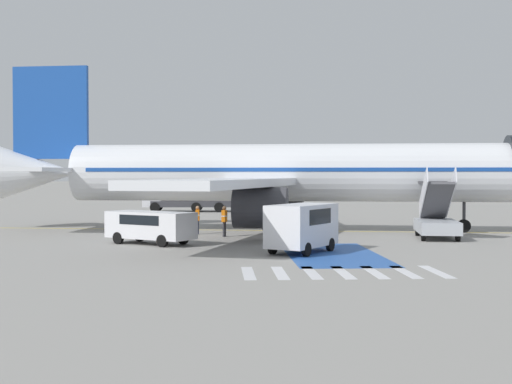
{
  "coord_description": "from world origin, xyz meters",
  "views": [
    {
      "loc": [
        -6.47,
        -45.68,
        3.76
      ],
      "look_at": [
        -4.08,
        -2.25,
        2.63
      ],
      "focal_mm": 50.0,
      "sensor_mm": 36.0,
      "label": 1
    }
  ],
  "objects_px": {
    "fuel_tanker": "(189,195)",
    "service_van_0": "(302,224)",
    "ground_crew_0": "(224,219)",
    "airliner": "(288,173)",
    "boarding_stairs_forward": "(437,221)",
    "service_van_1": "(151,224)",
    "ground_crew_1": "(198,218)"
  },
  "relations": [
    {
      "from": "service_van_0",
      "to": "ground_crew_0",
      "type": "bearing_deg",
      "value": 145.56
    },
    {
      "from": "boarding_stairs_forward",
      "to": "service_van_0",
      "type": "bearing_deg",
      "value": -130.87
    },
    {
      "from": "ground_crew_1",
      "to": "service_van_1",
      "type": "bearing_deg",
      "value": 163.61
    },
    {
      "from": "airliner",
      "to": "ground_crew_0",
      "type": "height_order",
      "value": "airliner"
    },
    {
      "from": "service_van_1",
      "to": "ground_crew_0",
      "type": "height_order",
      "value": "ground_crew_0"
    },
    {
      "from": "airliner",
      "to": "service_van_1",
      "type": "distance_m",
      "value": 12.08
    },
    {
      "from": "airliner",
      "to": "fuel_tanker",
      "type": "height_order",
      "value": "airliner"
    },
    {
      "from": "boarding_stairs_forward",
      "to": "service_van_1",
      "type": "distance_m",
      "value": 16.43
    },
    {
      "from": "fuel_tanker",
      "to": "service_van_1",
      "type": "height_order",
      "value": "fuel_tanker"
    },
    {
      "from": "boarding_stairs_forward",
      "to": "service_van_0",
      "type": "height_order",
      "value": "boarding_stairs_forward"
    },
    {
      "from": "airliner",
      "to": "ground_crew_0",
      "type": "xyz_separation_m",
      "value": [
        -4.22,
        -4.17,
        -2.71
      ]
    },
    {
      "from": "fuel_tanker",
      "to": "ground_crew_0",
      "type": "relative_size",
      "value": 4.88
    },
    {
      "from": "airliner",
      "to": "boarding_stairs_forward",
      "type": "xyz_separation_m",
      "value": [
        8.05,
        -5.96,
        -2.77
      ]
    },
    {
      "from": "fuel_tanker",
      "to": "service_van_0",
      "type": "xyz_separation_m",
      "value": [
        6.78,
        -36.83,
        -0.28
      ]
    },
    {
      "from": "fuel_tanker",
      "to": "ground_crew_0",
      "type": "height_order",
      "value": "fuel_tanker"
    },
    {
      "from": "boarding_stairs_forward",
      "to": "ground_crew_0",
      "type": "height_order",
      "value": "boarding_stairs_forward"
    },
    {
      "from": "fuel_tanker",
      "to": "ground_crew_0",
      "type": "xyz_separation_m",
      "value": [
        3.19,
        -28.05,
        -0.59
      ]
    },
    {
      "from": "airliner",
      "to": "ground_crew_0",
      "type": "distance_m",
      "value": 6.52
    },
    {
      "from": "boarding_stairs_forward",
      "to": "fuel_tanker",
      "type": "distance_m",
      "value": 33.62
    },
    {
      "from": "boarding_stairs_forward",
      "to": "ground_crew_1",
      "type": "distance_m",
      "value": 14.39
    },
    {
      "from": "service_van_0",
      "to": "service_van_1",
      "type": "relative_size",
      "value": 0.9
    },
    {
      "from": "service_van_1",
      "to": "ground_crew_1",
      "type": "relative_size",
      "value": 2.9
    },
    {
      "from": "airliner",
      "to": "boarding_stairs_forward",
      "type": "height_order",
      "value": "airliner"
    },
    {
      "from": "service_van_0",
      "to": "fuel_tanker",
      "type": "bearing_deg",
      "value": 133.73
    },
    {
      "from": "service_van_1",
      "to": "airliner",
      "type": "bearing_deg",
      "value": -8.29
    },
    {
      "from": "service_van_0",
      "to": "ground_crew_1",
      "type": "height_order",
      "value": "service_van_0"
    },
    {
      "from": "boarding_stairs_forward",
      "to": "ground_crew_0",
      "type": "relative_size",
      "value": 3.01
    },
    {
      "from": "boarding_stairs_forward",
      "to": "service_van_1",
      "type": "height_order",
      "value": "boarding_stairs_forward"
    },
    {
      "from": "boarding_stairs_forward",
      "to": "ground_crew_1",
      "type": "bearing_deg",
      "value": 175.51
    },
    {
      "from": "ground_crew_0",
      "to": "fuel_tanker",
      "type": "bearing_deg",
      "value": -152.18
    },
    {
      "from": "airliner",
      "to": "service_van_1",
      "type": "xyz_separation_m",
      "value": [
        -8.19,
        -8.46,
        -2.71
      ]
    },
    {
      "from": "fuel_tanker",
      "to": "ground_crew_1",
      "type": "relative_size",
      "value": 5.1
    }
  ]
}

